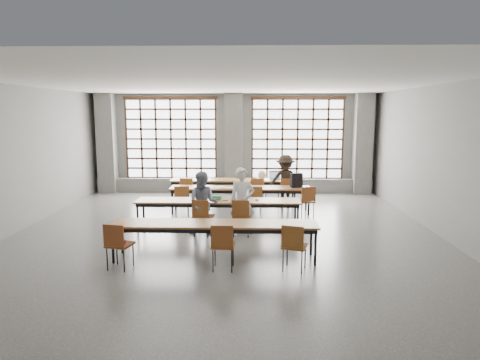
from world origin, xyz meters
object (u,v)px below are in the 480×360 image
Objects in this scene: chair_mid_right at (307,199)px; student_female at (204,203)px; chair_near_left at (117,241)px; chair_back_left at (187,189)px; chair_front_left at (202,214)px; desk_row_c at (218,203)px; laptop_back at (275,177)px; chair_near_right at (294,243)px; chair_back_mid at (258,189)px; green_box at (216,197)px; red_pouch at (120,242)px; chair_back_right at (286,189)px; student_back at (285,180)px; backpack at (296,180)px; phone at (225,201)px; chair_mid_centre at (255,198)px; chair_front_right at (242,214)px; laptop_front at (241,197)px; plastic_bag at (262,175)px; mouse at (257,200)px; desk_row_a at (234,181)px; chair_near_mid at (223,242)px; desk_row_d at (215,226)px; desk_row_b at (240,189)px; student_male at (242,202)px; chair_mid_left at (182,198)px.

student_female reaches higher than chair_mid_right.
chair_mid_right is at bearing 45.31° from chair_near_left.
chair_back_left is 3.32m from chair_front_left.
laptop_back is (1.59, 3.32, 0.13)m from desk_row_c.
chair_back_left and chair_near_right have the same top height.
desk_row_c is at bearing -115.52° from laptop_back.
chair_back_mid is 3.52× the size of green_box.
green_box is 3.22m from red_pouch.
chair_back_right is 0.28m from student_back.
chair_back_left and chair_front_left have the same top height.
chair_front_left is 2.20× the size of backpack.
phone is (0.48, 0.40, -0.01)m from student_female.
desk_row_c is 1.49m from chair_mid_centre.
laptop_front is (-0.03, 0.74, 0.25)m from chair_front_right.
backpack is at bearing -72.59° from chair_back_right.
plastic_bag is (-0.71, 0.68, 0.34)m from chair_back_right.
chair_front_right and chair_near_left have the same top height.
chair_back_right is 8.98× the size of mouse.
chair_back_mid is at bearing 79.26° from laptop_front.
chair_near_mid is at bearing -89.59° from desk_row_a.
desk_row_c is 0.15m from green_box.
chair_back_mid is 5.42m from chair_near_right.
desk_row_a is 4.55× the size of chair_front_right.
plastic_bag is at bearing 93.97° from chair_near_right.
laptop_back is 1.10× the size of backpack.
student_back is at bearing 96.67° from chair_back_right.
chair_mid_right is (3.47, -1.41, 0.00)m from chair_back_left.
chair_mid_centre is (0.90, 1.17, -0.13)m from desk_row_c.
laptop_front is (0.46, 2.29, 0.13)m from desk_row_d.
desk_row_d is at bearing -95.74° from desk_row_b.
chair_mid_right is (2.32, 1.18, -0.13)m from desk_row_c.
chair_back_left is at bearing 116.38° from phone.
phone is (-1.69, -2.68, 0.20)m from chair_back_right.
chair_near_left is 3.19m from chair_near_right.
mouse is at bearing -93.56° from plastic_bag.
chair_back_left reaches higher than red_pouch.
laptop_front is at bearing 84.80° from student_male.
chair_front_right is 0.74m from mouse.
student_male is at bearing 82.51° from chair_near_mid.
laptop_back is at bearing 79.23° from mouse.
chair_mid_right is at bearing -47.65° from chair_back_mid.
desk_row_c is 30.77× the size of phone.
phone is (0.18, -0.10, 0.07)m from desk_row_c.
chair_near_right is at bearing -108.72° from backpack.
chair_front_right is 0.55× the size of student_male.
desk_row_a is at bearing 56.68° from chair_mid_left.
backpack is at bearing 48.68° from student_male.
mouse is 0.24× the size of backpack.
chair_mid_left is at bearing 109.48° from desk_row_d.
chair_near_left is (-3.94, -3.98, 0.00)m from chair_mid_right.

